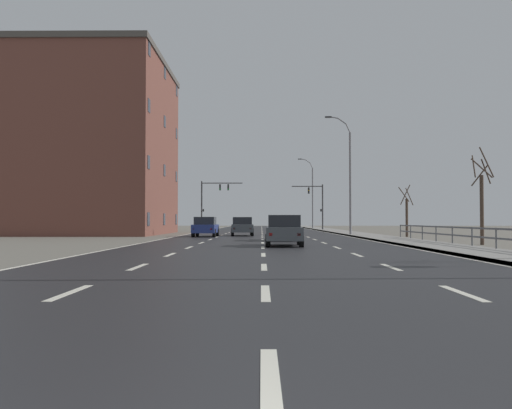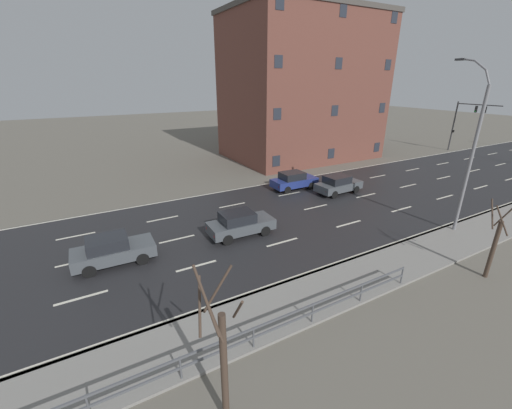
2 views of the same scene
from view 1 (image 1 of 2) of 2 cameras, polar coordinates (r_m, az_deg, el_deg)
The scene contains 15 objects.
ground_plane at distance 50.47m, azimuth 0.64°, elevation -3.19°, with size 160.00×160.00×0.12m.
road_asphalt_strip at distance 62.46m, azimuth 0.63°, elevation -2.83°, with size 14.00×120.00×0.03m.
sidewalk_right at distance 63.04m, azimuth 8.32°, elevation -2.76°, with size 3.00×120.00×0.12m.
guardrail at distance 26.63m, azimuth 22.46°, elevation -2.82°, with size 0.07×29.40×1.00m.
street_lamp_midground at distance 48.17m, azimuth 9.57°, elevation 2.88°, with size 2.27×0.24×10.34m.
street_lamp_distant at distance 82.79m, azimuth 5.79°, elevation 1.07°, with size 2.29×0.24×10.58m.
traffic_signal_right at distance 72.08m, azimuth 6.36°, elevation 0.40°, with size 4.10×0.36×5.98m.
traffic_signal_left at distance 72.38m, azimuth -4.61°, elevation 0.83°, with size 5.44×0.36×6.43m.
car_mid_centre at distance 35.14m, azimuth 2.92°, elevation -2.47°, with size 1.92×4.14×1.57m.
car_near_left at distance 46.03m, azimuth -1.44°, elevation -2.27°, with size 1.98×4.18×1.57m.
car_far_left at distance 27.78m, azimuth 2.93°, elevation -2.69°, with size 1.92×4.14×1.57m.
car_far_right at distance 43.59m, azimuth -5.25°, elevation -2.30°, with size 1.88×4.12×1.57m.
brick_building at distance 54.48m, azimuth -15.73°, elevation 5.70°, with size 12.27×17.34×16.40m.
bare_tree_mid at distance 31.70m, azimuth 22.32°, elevation 0.26°, with size 1.24×1.23×5.17m.
bare_tree_far at distance 45.15m, azimuth 15.32°, elevation -0.96°, with size 1.15×1.13×4.16m.
Camera 1 is at (-0.07, -2.46, 1.32)m, focal length 38.67 mm.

